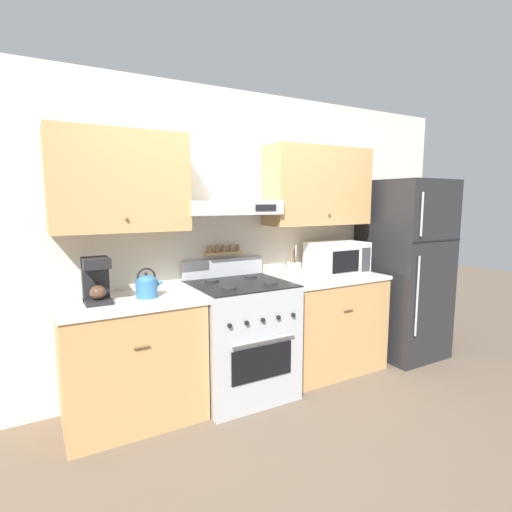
{
  "coord_description": "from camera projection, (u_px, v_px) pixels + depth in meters",
  "views": [
    {
      "loc": [
        -1.47,
        -2.54,
        1.61
      ],
      "look_at": [
        0.14,
        0.27,
        1.16
      ],
      "focal_mm": 28.0,
      "sensor_mm": 36.0,
      "label": 1
    }
  ],
  "objects": [
    {
      "name": "ground_plane",
      "position": [
        258.0,
        408.0,
        3.12
      ],
      "size": [
        16.0,
        16.0,
        0.0
      ],
      "primitive_type": "plane",
      "color": "brown"
    },
    {
      "name": "tea_kettle",
      "position": [
        147.0,
        285.0,
        2.9
      ],
      "size": [
        0.2,
        0.16,
        0.22
      ],
      "color": "teal",
      "rests_on": "counter_left"
    },
    {
      "name": "utensil_crock",
      "position": [
        294.0,
        271.0,
        3.54
      ],
      "size": [
        0.13,
        0.13,
        0.31
      ],
      "color": "silver",
      "rests_on": "counter_right"
    },
    {
      "name": "stove_range",
      "position": [
        241.0,
        338.0,
        3.3
      ],
      "size": [
        0.76,
        0.73,
        1.1
      ],
      "color": "#ADAFB5",
      "rests_on": "ground_plane"
    },
    {
      "name": "refrigerator",
      "position": [
        403.0,
        269.0,
        4.15
      ],
      "size": [
        0.7,
        0.78,
        1.81
      ],
      "color": "#232326",
      "rests_on": "ground_plane"
    },
    {
      "name": "coffee_maker",
      "position": [
        96.0,
        280.0,
        2.74
      ],
      "size": [
        0.17,
        0.21,
        0.32
      ],
      "color": "black",
      "rests_on": "counter_left"
    },
    {
      "name": "counter_right",
      "position": [
        324.0,
        323.0,
        3.8
      ],
      "size": [
        1.08,
        0.65,
        0.91
      ],
      "color": "tan",
      "rests_on": "ground_plane"
    },
    {
      "name": "microwave",
      "position": [
        337.0,
        258.0,
        3.79
      ],
      "size": [
        0.51,
        0.39,
        0.31
      ],
      "color": "white",
      "rests_on": "counter_right"
    },
    {
      "name": "wall_back",
      "position": [
        225.0,
        222.0,
        3.46
      ],
      "size": [
        5.2,
        0.46,
        2.55
      ],
      "color": "beige",
      "rests_on": "ground_plane"
    },
    {
      "name": "counter_left",
      "position": [
        132.0,
        360.0,
        2.91
      ],
      "size": [
        0.98,
        0.65,
        0.91
      ],
      "color": "tan",
      "rests_on": "ground_plane"
    }
  ]
}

